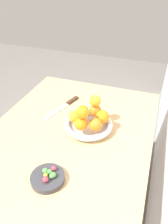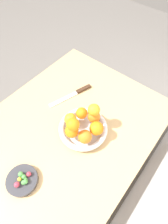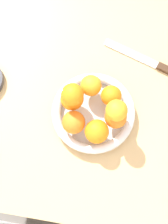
{
  "view_description": "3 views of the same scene",
  "coord_description": "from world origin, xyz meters",
  "px_view_note": "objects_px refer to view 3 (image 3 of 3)",
  "views": [
    {
      "loc": [
        0.68,
        0.33,
        1.41
      ],
      "look_at": [
        -0.07,
        0.06,
        0.86
      ],
      "focal_mm": 35.0,
      "sensor_mm": 36.0,
      "label": 1
    },
    {
      "loc": [
        0.21,
        0.33,
        1.49
      ],
      "look_at": [
        -0.12,
        0.06,
        0.87
      ],
      "focal_mm": 28.0,
      "sensor_mm": 36.0,
      "label": 2
    },
    {
      "loc": [
        -0.12,
        0.33,
        1.68
      ],
      "look_at": [
        -0.08,
        0.1,
        0.85
      ],
      "focal_mm": 55.0,
      "sensor_mm": 36.0,
      "label": 3
    }
  ],
  "objects_px": {
    "orange_3": "(116,117)",
    "orange_5": "(91,85)",
    "orange_1": "(74,122)",
    "orange_4": "(111,96)",
    "orange_7": "(72,94)",
    "fruit_bowl": "(93,113)",
    "knife": "(152,63)",
    "dining_table": "(65,94)",
    "orange_0": "(72,99)",
    "orange_2": "(97,131)",
    "orange_6": "(117,110)"
  },
  "relations": [
    {
      "from": "orange_1",
      "to": "knife",
      "type": "distance_m",
      "value": 0.31
    },
    {
      "from": "orange_4",
      "to": "orange_3",
      "type": "bearing_deg",
      "value": 109.8
    },
    {
      "from": "orange_2",
      "to": "orange_7",
      "type": "distance_m",
      "value": 0.12
    },
    {
      "from": "orange_3",
      "to": "orange_4",
      "type": "height_order",
      "value": "orange_3"
    },
    {
      "from": "orange_1",
      "to": "orange_4",
      "type": "relative_size",
      "value": 1.09
    },
    {
      "from": "orange_1",
      "to": "knife",
      "type": "relative_size",
      "value": 0.24
    },
    {
      "from": "orange_5",
      "to": "orange_7",
      "type": "xyz_separation_m",
      "value": [
        0.04,
        0.05,
        0.06
      ]
    },
    {
      "from": "orange_1",
      "to": "orange_7",
      "type": "distance_m",
      "value": 0.08
    },
    {
      "from": "dining_table",
      "to": "orange_4",
      "type": "xyz_separation_m",
      "value": [
        -0.14,
        0.03,
        0.16
      ]
    },
    {
      "from": "orange_2",
      "to": "knife",
      "type": "bearing_deg",
      "value": -117.52
    },
    {
      "from": "fruit_bowl",
      "to": "knife",
      "type": "bearing_deg",
      "value": -128.38
    },
    {
      "from": "fruit_bowl",
      "to": "orange_3",
      "type": "distance_m",
      "value": 0.08
    },
    {
      "from": "orange_3",
      "to": "knife",
      "type": "distance_m",
      "value": 0.23
    },
    {
      "from": "orange_4",
      "to": "orange_5",
      "type": "bearing_deg",
      "value": -18.57
    },
    {
      "from": "orange_0",
      "to": "fruit_bowl",
      "type": "bearing_deg",
      "value": 166.17
    },
    {
      "from": "fruit_bowl",
      "to": "orange_4",
      "type": "relative_size",
      "value": 4.12
    },
    {
      "from": "orange_3",
      "to": "knife",
      "type": "relative_size",
      "value": 0.23
    },
    {
      "from": "dining_table",
      "to": "fruit_bowl",
      "type": "xyz_separation_m",
      "value": [
        -0.1,
        0.08,
        0.11
      ]
    },
    {
      "from": "orange_0",
      "to": "orange_2",
      "type": "xyz_separation_m",
      "value": [
        -0.08,
        0.08,
        0.0
      ]
    },
    {
      "from": "orange_0",
      "to": "orange_1",
      "type": "height_order",
      "value": "same"
    },
    {
      "from": "orange_4",
      "to": "orange_5",
      "type": "relative_size",
      "value": 0.97
    },
    {
      "from": "orange_6",
      "to": "orange_3",
      "type": "bearing_deg",
      "value": 153.77
    },
    {
      "from": "orange_1",
      "to": "orange_7",
      "type": "height_order",
      "value": "orange_7"
    },
    {
      "from": "orange_2",
      "to": "orange_5",
      "type": "bearing_deg",
      "value": -73.83
    },
    {
      "from": "orange_2",
      "to": "orange_3",
      "type": "distance_m",
      "value": 0.06
    },
    {
      "from": "orange_4",
      "to": "knife",
      "type": "xyz_separation_m",
      "value": [
        -0.11,
        -0.14,
        -0.06
      ]
    },
    {
      "from": "fruit_bowl",
      "to": "orange_1",
      "type": "height_order",
      "value": "orange_1"
    },
    {
      "from": "orange_1",
      "to": "orange_7",
      "type": "relative_size",
      "value": 1.08
    },
    {
      "from": "orange_7",
      "to": "orange_6",
      "type": "bearing_deg",
      "value": 169.4
    },
    {
      "from": "orange_0",
      "to": "orange_2",
      "type": "relative_size",
      "value": 0.98
    },
    {
      "from": "orange_4",
      "to": "knife",
      "type": "relative_size",
      "value": 0.22
    },
    {
      "from": "dining_table",
      "to": "orange_5",
      "type": "distance_m",
      "value": 0.18
    },
    {
      "from": "orange_3",
      "to": "orange_5",
      "type": "bearing_deg",
      "value": -44.2
    },
    {
      "from": "orange_5",
      "to": "orange_7",
      "type": "distance_m",
      "value": 0.09
    },
    {
      "from": "orange_2",
      "to": "orange_6",
      "type": "bearing_deg",
      "value": -129.48
    },
    {
      "from": "orange_0",
      "to": "orange_4",
      "type": "bearing_deg",
      "value": -165.11
    },
    {
      "from": "orange_0",
      "to": "orange_2",
      "type": "height_order",
      "value": "orange_2"
    },
    {
      "from": "orange_5",
      "to": "orange_6",
      "type": "bearing_deg",
      "value": 135.21
    },
    {
      "from": "orange_1",
      "to": "orange_5",
      "type": "distance_m",
      "value": 0.11
    },
    {
      "from": "orange_0",
      "to": "orange_1",
      "type": "bearing_deg",
      "value": 103.93
    },
    {
      "from": "orange_3",
      "to": "orange_5",
      "type": "xyz_separation_m",
      "value": [
        0.08,
        -0.08,
        -0.0
      ]
    },
    {
      "from": "orange_0",
      "to": "orange_5",
      "type": "distance_m",
      "value": 0.06
    },
    {
      "from": "fruit_bowl",
      "to": "orange_6",
      "type": "relative_size",
      "value": 4.19
    },
    {
      "from": "orange_1",
      "to": "orange_7",
      "type": "xyz_separation_m",
      "value": [
        0.01,
        -0.06,
        0.06
      ]
    },
    {
      "from": "orange_1",
      "to": "orange_3",
      "type": "bearing_deg",
      "value": -163.02
    },
    {
      "from": "dining_table",
      "to": "orange_5",
      "type": "relative_size",
      "value": 18.98
    },
    {
      "from": "orange_4",
      "to": "orange_7",
      "type": "relative_size",
      "value": 0.98
    },
    {
      "from": "orange_3",
      "to": "knife",
      "type": "xyz_separation_m",
      "value": [
        -0.09,
        -0.2,
        -0.06
      ]
    },
    {
      "from": "orange_3",
      "to": "orange_5",
      "type": "distance_m",
      "value": 0.11
    },
    {
      "from": "orange_0",
      "to": "orange_5",
      "type": "relative_size",
      "value": 1.08
    }
  ]
}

